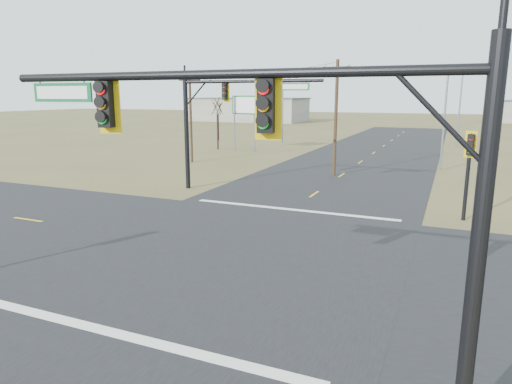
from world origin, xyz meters
TOP-DOWN VIEW (x-y plane):
  - ground at (0.00, 0.00)m, footprint 320.00×320.00m
  - road_ew at (0.00, 0.00)m, footprint 160.00×14.00m
  - road_ns at (0.00, 0.00)m, footprint 14.00×160.00m
  - stop_bar_near at (0.00, -7.50)m, footprint 12.00×0.40m
  - stop_bar_far at (0.00, 7.50)m, footprint 12.00×0.40m
  - mast_arm_near at (5.03, -7.97)m, footprint 10.74×0.49m
  - mast_arm_far at (-5.96, 10.59)m, footprint 9.71×0.43m
  - pedestal_signal_ne at (8.94, 8.91)m, footprint 0.62×0.54m
  - utility_pole_near at (-0.57, 19.62)m, footprint 2.23×0.39m
  - utility_pole_far at (-15.15, 21.65)m, footprint 1.99×0.73m
  - highway_sign at (-14.26, 31.96)m, footprint 3.35×0.71m
  - streetlight_a at (7.09, 26.02)m, footprint 2.46×0.27m
  - streetlight_b at (8.35, 46.81)m, footprint 2.70×0.38m
  - streetlight_c at (-12.32, 40.06)m, footprint 2.42×0.25m
  - bare_tree_a at (-17.99, 32.39)m, footprint 3.55×3.55m
  - bare_tree_b at (-23.18, 42.32)m, footprint 2.87×2.87m
  - warehouse_left at (-40.00, 90.00)m, footprint 28.00×14.00m

SIDE VIEW (x-z plane):
  - ground at x=0.00m, z-range 0.00..0.00m
  - road_ew at x=0.00m, z-range 0.00..0.02m
  - road_ns at x=0.00m, z-range 0.00..0.02m
  - stop_bar_near at x=0.00m, z-range 0.03..0.03m
  - stop_bar_far at x=0.00m, z-range 0.03..0.03m
  - warehouse_left at x=-40.00m, z-range 0.00..5.50m
  - pedestal_signal_ne at x=8.94m, z-range 1.04..5.72m
  - utility_pole_far at x=-15.15m, z-range 0.20..8.59m
  - highway_sign at x=-14.26m, z-range 1.30..7.66m
  - utility_pole_near at x=-0.57m, z-range 0.19..9.32m
  - bare_tree_b at x=-23.18m, z-range 1.81..7.84m
  - streetlight_c at x=-12.32m, z-range 0.53..9.21m
  - streetlight_a at x=7.09m, z-range 0.54..9.35m
  - bare_tree_a at x=-17.99m, z-range 1.91..8.46m
  - mast_arm_near at x=5.03m, z-range 1.68..9.10m
  - streetlight_b at x=8.35m, z-range 0.59..10.26m
  - mast_arm_far at x=-5.96m, z-range 1.70..9.56m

